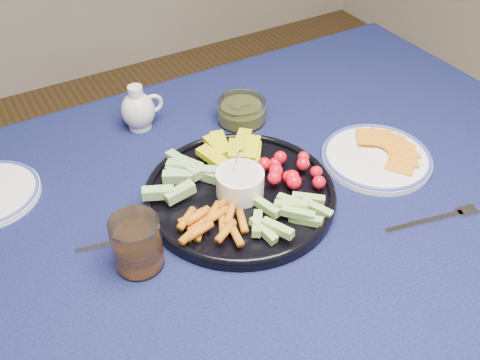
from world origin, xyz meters
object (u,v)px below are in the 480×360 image
cheese_plate (377,156)px  juice_tumbler (137,246)px  dining_table (206,282)px  pickle_bowl (241,112)px  crudite_platter (239,191)px  creamer_pitcher (139,110)px

cheese_plate → juice_tumbler: bearing=-178.6°
dining_table → cheese_plate: bearing=5.2°
juice_tumbler → pickle_bowl: bearing=37.8°
crudite_platter → creamer_pitcher: crudite_platter is taller
cheese_plate → crudite_platter: bearing=172.2°
pickle_bowl → juice_tumbler: (-0.35, -0.27, 0.02)m
cheese_plate → juice_tumbler: juice_tumbler is taller
creamer_pitcher → cheese_plate: creamer_pitcher is taller
dining_table → juice_tumbler: 0.17m
pickle_bowl → cheese_plate: pickle_bowl is taller
juice_tumbler → dining_table: bearing=-13.3°
creamer_pitcher → juice_tumbler: bearing=-112.3°
creamer_pitcher → cheese_plate: (0.36, -0.35, -0.03)m
crudite_platter → pickle_bowl: 0.25m
dining_table → creamer_pitcher: (0.04, 0.38, 0.13)m
dining_table → cheese_plate: 0.42m
crudite_platter → creamer_pitcher: (-0.07, 0.31, 0.02)m
creamer_pitcher → juice_tumbler: creamer_pitcher is taller
dining_table → crudite_platter: (0.11, 0.08, 0.11)m
crudite_platter → cheese_plate: size_ratio=1.61×
dining_table → pickle_bowl: (0.24, 0.29, 0.11)m
pickle_bowl → juice_tumbler: juice_tumbler is taller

